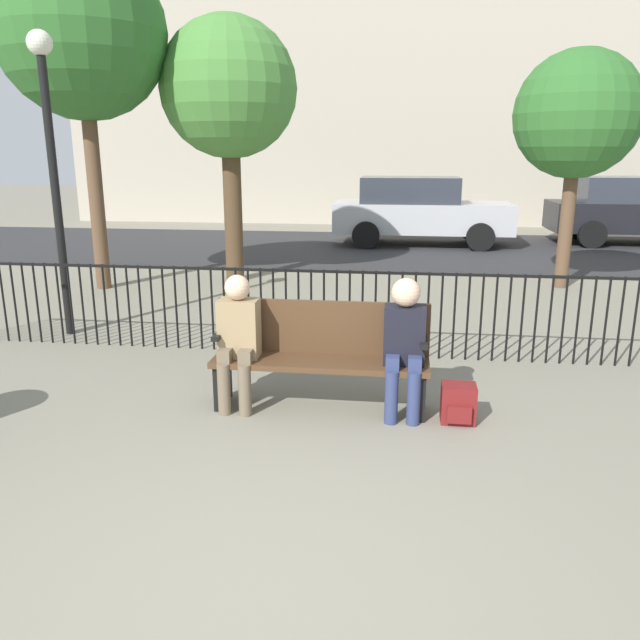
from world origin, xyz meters
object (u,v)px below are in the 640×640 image
Objects in this scene: tree_1 at (229,90)px; parked_car_1 at (636,209)px; tree_0 at (577,116)px; lamp_post at (50,139)px; seated_person_0 at (238,334)px; seated_person_1 at (404,339)px; park_bench at (321,351)px; backpack at (458,404)px; parked_car_0 at (419,210)px; tree_2 at (81,34)px.

parked_car_1 is (8.52, 5.74, -2.31)m from tree_1.
tree_0 reaches higher than lamp_post.
seated_person_1 is at bearing 0.03° from seated_person_0.
lamp_post is at bearing 151.17° from park_bench.
park_bench is 0.53× the size of lamp_post.
park_bench is at bearing 170.11° from backpack.
seated_person_0 is 10.58m from parked_car_0.
tree_2 is (-4.22, 4.48, 3.39)m from park_bench.
tree_1 is 6.32m from parked_car_0.
backpack is 5.44m from lamp_post.
parked_car_0 reaches higher than backpack.
parked_car_0 and parked_car_1 have the same top height.
seated_person_0 is 1.94m from backpack.
lamp_post is at bearing 143.37° from seated_person_0.
tree_2 is 1.24× the size of parked_car_1.
seated_person_1 is 3.67× the size of backpack.
seated_person_1 is 6.57m from tree_0.
tree_2 reaches higher than parked_car_1.
tree_1 is at bearing 105.44° from seated_person_0.
seated_person_1 is 0.28× the size of parked_car_0.
parked_car_0 reaches higher than seated_person_0.
tree_0 is at bearing 1.45° from tree_1.
parked_car_1 is at bearing 43.81° from lamp_post.
parked_car_1 is at bearing 58.17° from seated_person_0.
park_bench is 12.80m from parked_car_1.
lamp_post is (0.84, -2.62, -1.57)m from tree_2.
lamp_post reaches higher than seated_person_1.
parked_car_1 reaches higher than park_bench.
park_bench is 0.73m from seated_person_0.
parked_car_1 is (5.13, 11.34, 0.68)m from backpack.
seated_person_0 is at bearing -125.23° from tree_0.
lamp_post is (-2.68, 1.99, 1.65)m from seated_person_0.
seated_person_1 is 4.83m from lamp_post.
seated_person_1 is 7.47m from tree_2.
tree_0 reaches higher than backpack.
seated_person_1 is (0.71, -0.13, 0.18)m from park_bench.
park_bench is 0.36× the size of tree_2.
backpack is 8.05m from tree_2.
park_bench is 0.43× the size of tree_1.
tree_1 reaches higher than seated_person_1.
backpack is 0.07× the size of tree_1.
park_bench is 1.57× the size of seated_person_1.
parked_car_1 is at bearing 61.90° from tree_0.
lamp_post is at bearing -108.00° from tree_1.
tree_2 is at bearing 138.99° from backpack.
lamp_post is 0.83× the size of parked_car_1.
parked_car_1 is (2.99, 5.60, -1.88)m from tree_0.
seated_person_0 is at bearing -36.63° from lamp_post.
lamp_post is 9.64m from parked_car_0.
seated_person_0 is at bearing 177.80° from backpack.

